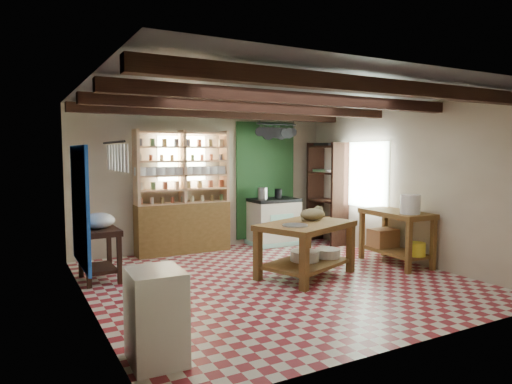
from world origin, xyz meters
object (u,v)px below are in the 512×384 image
stove (274,222)px  prep_table (99,255)px  white_cabinet (156,316)px  cat (313,214)px  right_counter (396,238)px  work_table (306,249)px

stove → prep_table: 3.60m
prep_table → white_cabinet: bearing=-91.9°
prep_table → cat: cat is taller
stove → right_counter: (0.92, -2.30, -0.02)m
prep_table → cat: (2.91, -1.06, 0.51)m
right_counter → white_cabinet: bearing=-157.3°
right_counter → cat: 1.56m
stove → white_cabinet: 5.18m
white_cabinet → cat: (2.93, 1.79, 0.47)m
white_cabinet → work_table: bearing=33.6°
work_table → prep_table: work_table is taller
white_cabinet → right_counter: bearing=21.6°
stove → white_cabinet: size_ratio=1.15×
white_cabinet → right_counter: 4.66m
right_counter → cat: size_ratio=3.02×
work_table → prep_table: bearing=134.6°
work_table → right_counter: bearing=-25.1°
work_table → cat: (0.21, 0.14, 0.48)m
stove → cat: 2.16m
work_table → white_cabinet: (-2.71, -1.65, 0.01)m
prep_table → cat: size_ratio=1.85×
stove → right_counter: size_ratio=0.77×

